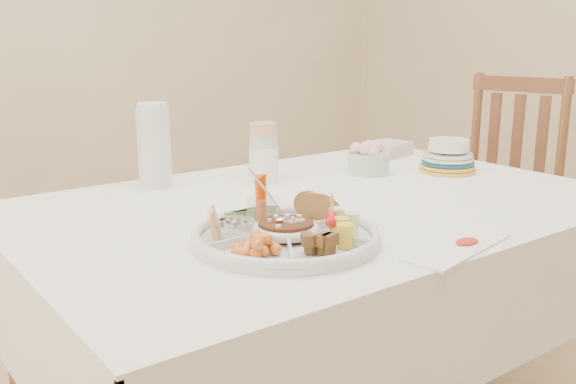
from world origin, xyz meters
TOP-DOWN VIEW (x-y plane):
  - dining_table at (0.00, 0.00)m, footprint 1.52×1.02m
  - chair at (1.06, 0.22)m, footprint 0.51×0.51m
  - party_tray at (-0.28, -0.22)m, footprint 0.40×0.40m
  - bean_dip at (-0.28, -0.22)m, footprint 0.12×0.12m
  - tortillas at (-0.16, -0.16)m, footprint 0.11×0.11m
  - carrot_cucumber at (-0.27, -0.09)m, footprint 0.12×0.12m
  - pita_raisins at (-0.39, -0.15)m, footprint 0.12×0.12m
  - cherries at (-0.39, -0.28)m, footprint 0.10×0.10m
  - granola_chunks at (-0.28, -0.35)m, footprint 0.09×0.09m
  - banana_tomato at (-0.17, -0.29)m, footprint 0.11×0.11m
  - cup_stack at (0.00, 0.27)m, footprint 0.11×0.11m
  - thermos at (-0.27, 0.41)m, footprint 0.10×0.10m
  - flower_bowl at (0.33, 0.17)m, footprint 0.16×0.16m
  - napkin_stack at (0.59, 0.35)m, footprint 0.16×0.14m
  - plate_stack at (0.54, 0.04)m, footprint 0.20×0.20m
  - placemat at (-0.02, -0.45)m, footprint 0.30×0.15m

SIDE VIEW (x-z plane):
  - dining_table at x=0.00m, z-range 0.00..0.76m
  - chair at x=1.06m, z-range 0.00..1.02m
  - placemat at x=-0.02m, z-range 0.76..0.76m
  - party_tray at x=-0.28m, z-range 0.76..0.80m
  - napkin_stack at x=0.59m, z-range 0.76..0.81m
  - bean_dip at x=-0.28m, z-range 0.77..0.81m
  - cherries at x=-0.39m, z-range 0.77..0.81m
  - granola_chunks at x=-0.28m, z-range 0.77..0.81m
  - tortillas at x=-0.16m, z-range 0.77..0.83m
  - pita_raisins at x=-0.39m, z-range 0.77..0.83m
  - flower_bowl at x=0.33m, z-range 0.76..0.85m
  - plate_stack at x=0.54m, z-range 0.76..0.87m
  - banana_tomato at x=-0.17m, z-range 0.77..0.86m
  - carrot_cucumber at x=-0.27m, z-range 0.77..0.88m
  - cup_stack at x=0.00m, z-range 0.76..0.99m
  - thermos at x=-0.27m, z-range 0.76..1.00m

